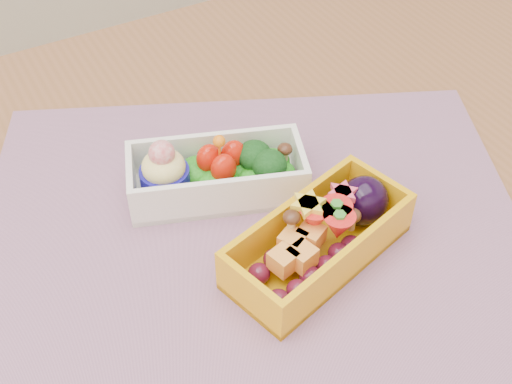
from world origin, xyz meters
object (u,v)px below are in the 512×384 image
placemat (252,227)px  bento_white (216,173)px  bento_yellow (322,237)px  table (269,271)px

placemat → bento_white: 0.06m
placemat → bento_yellow: (0.04, -0.06, 0.03)m
table → bento_yellow: bearing=-84.2°
placemat → bento_yellow: bento_yellow is taller
table → placemat: 0.11m
bento_white → bento_yellow: 0.13m
table → placemat: bearing=-152.5°
table → bento_yellow: 0.15m
bento_yellow → placemat: bearing=104.8°
table → bento_white: bearing=130.0°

